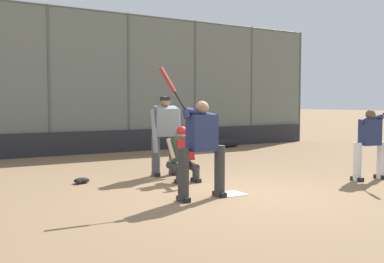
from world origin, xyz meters
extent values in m
plane|color=#846647|center=(0.00, 0.00, 0.00)|extent=(160.00, 160.00, 0.00)
cube|color=white|center=(0.00, 0.00, 0.01)|extent=(0.43, 0.43, 0.01)
cylinder|color=#515651|center=(-8.99, -7.46, 2.26)|extent=(0.08, 0.08, 4.51)
cylinder|color=#515651|center=(-6.42, -7.46, 2.26)|extent=(0.08, 0.08, 4.51)
cylinder|color=#515651|center=(-3.85, -7.46, 2.26)|extent=(0.08, 0.08, 4.51)
cylinder|color=#515651|center=(-1.28, -7.46, 2.26)|extent=(0.08, 0.08, 4.51)
cylinder|color=#515651|center=(1.28, -7.46, 2.26)|extent=(0.08, 0.08, 4.51)
cube|color=slate|center=(0.00, -7.46, 2.26)|extent=(17.98, 0.01, 4.51)
cylinder|color=#515651|center=(0.00, -7.46, 4.48)|extent=(17.98, 0.06, 0.06)
cube|color=#28282D|center=(0.00, -7.36, 0.35)|extent=(17.62, 0.18, 0.70)
cube|color=slate|center=(0.01, -9.76, 0.06)|extent=(12.59, 2.50, 0.12)
cube|color=slate|center=(0.01, -8.93, 0.22)|extent=(12.59, 0.55, 0.44)
cube|color=#B7BABC|center=(0.01, -8.93, 0.48)|extent=(12.59, 0.24, 0.08)
cube|color=slate|center=(0.01, -9.48, 0.38)|extent=(12.59, 0.55, 0.76)
cube|color=#B7BABC|center=(0.01, -9.48, 0.80)|extent=(12.59, 0.24, 0.08)
cube|color=slate|center=(0.01, -10.03, 0.54)|extent=(12.59, 0.55, 1.08)
cube|color=#B7BABC|center=(0.01, -10.03, 1.12)|extent=(12.59, 0.24, 0.08)
cube|color=slate|center=(0.01, -10.58, 0.70)|extent=(12.59, 0.55, 1.40)
cube|color=#B7BABC|center=(0.01, -10.58, 1.44)|extent=(12.59, 0.24, 0.08)
cylinder|color=#333333|center=(0.28, 0.05, 0.44)|extent=(0.18, 0.18, 0.87)
cube|color=black|center=(0.28, 0.05, 0.04)|extent=(0.12, 0.28, 0.08)
cylinder|color=#333333|center=(1.01, 0.08, 0.44)|extent=(0.18, 0.18, 0.87)
cube|color=black|center=(1.01, 0.08, 0.04)|extent=(0.12, 0.28, 0.08)
cube|color=navy|center=(0.65, 0.06, 1.10)|extent=(0.48, 0.29, 0.60)
sphere|color=#936B4C|center=(0.65, 0.06, 1.51)|extent=(0.22, 0.22, 0.22)
cylinder|color=navy|center=(0.65, 0.04, 1.41)|extent=(0.61, 0.13, 0.23)
cylinder|color=navy|center=(0.94, 0.05, 1.41)|extent=(0.13, 0.16, 0.17)
sphere|color=black|center=(0.94, 0.02, 1.48)|extent=(0.04, 0.04, 0.04)
cylinder|color=black|center=(1.00, -0.05, 1.62)|extent=(0.14, 0.19, 0.31)
cylinder|color=maroon|center=(1.13, -0.23, 1.97)|extent=(0.24, 0.29, 0.44)
cylinder|color=#333333|center=(-0.11, -1.34, 0.14)|extent=(0.14, 0.14, 0.29)
cylinder|color=#333333|center=(-0.10, -1.53, 0.31)|extent=(0.18, 0.44, 0.22)
cube|color=black|center=(-0.11, -1.34, 0.04)|extent=(0.11, 0.26, 0.08)
cylinder|color=#333333|center=(0.28, -1.33, 0.14)|extent=(0.14, 0.14, 0.29)
cylinder|color=#333333|center=(0.29, -1.52, 0.31)|extent=(0.18, 0.44, 0.22)
cube|color=black|center=(0.28, -1.33, 0.04)|extent=(0.11, 0.26, 0.08)
cube|color=#2D5138|center=(0.09, -1.56, 0.66)|extent=(0.43, 0.35, 0.52)
cube|color=#B21E1E|center=(0.09, -1.42, 0.66)|extent=(0.38, 0.14, 0.43)
sphere|color=tan|center=(0.09, -1.56, 0.98)|extent=(0.19, 0.19, 0.19)
sphere|color=#B21E1E|center=(0.09, -1.56, 1.02)|extent=(0.22, 0.22, 0.22)
cylinder|color=#2D5138|center=(-0.07, -1.34, 0.82)|extent=(0.26, 0.50, 0.15)
ellipsoid|color=#56331E|center=(0.02, -1.11, 0.78)|extent=(0.30, 0.11, 0.24)
cylinder|color=tan|center=(0.35, -1.56, 0.68)|extent=(0.10, 0.29, 0.42)
cylinder|color=#4C4C51|center=(-0.16, -2.38, 0.44)|extent=(0.18, 0.18, 0.88)
cube|color=black|center=(-0.16, -2.38, 0.04)|extent=(0.15, 0.29, 0.08)
cylinder|color=#4C4C51|center=(0.25, -2.43, 0.44)|extent=(0.18, 0.18, 0.88)
cube|color=black|center=(0.25, -2.43, 0.04)|extent=(0.15, 0.29, 0.08)
cube|color=gray|center=(0.05, -2.35, 1.20)|extent=(0.53, 0.48, 0.68)
sphere|color=#936B4C|center=(0.05, -2.35, 1.62)|extent=(0.22, 0.22, 0.22)
cylinder|color=black|center=(0.05, -2.35, 1.68)|extent=(0.23, 0.23, 0.08)
cylinder|color=gray|center=(-0.21, -2.25, 0.99)|extent=(0.18, 0.25, 0.94)
cylinder|color=gray|center=(0.34, -2.32, 0.99)|extent=(0.13, 0.24, 0.94)
cylinder|color=silver|center=(-3.00, 0.25, 0.39)|extent=(0.16, 0.16, 0.78)
cube|color=black|center=(-3.00, 0.25, 0.04)|extent=(0.14, 0.29, 0.08)
cylinder|color=silver|center=(-3.64, 0.33, 0.39)|extent=(0.16, 0.16, 0.78)
cube|color=black|center=(-3.64, 0.33, 0.04)|extent=(0.14, 0.29, 0.08)
cube|color=navy|center=(-3.32, 0.29, 0.99)|extent=(0.45, 0.29, 0.54)
sphere|color=brown|center=(-3.32, 0.29, 1.36)|extent=(0.20, 0.20, 0.20)
cylinder|color=navy|center=(-3.33, 0.32, 1.26)|extent=(0.56, 0.20, 0.20)
cylinder|color=navy|center=(-3.58, 0.35, 1.26)|extent=(0.11, 0.15, 0.15)
sphere|color=black|center=(-3.59, 0.37, 1.32)|extent=(0.04, 0.04, 0.04)
ellipsoid|color=black|center=(1.91, -2.39, 0.06)|extent=(0.32, 0.20, 0.11)
ellipsoid|color=black|center=(2.00, -2.30, 0.05)|extent=(0.11, 0.09, 0.09)
cylinder|color=black|center=(-4.63, -6.74, 0.16)|extent=(0.88, 0.32, 0.32)
sphere|color=black|center=(-5.08, -6.74, 0.16)|extent=(0.32, 0.32, 0.32)
sphere|color=black|center=(-4.19, -6.74, 0.16)|extent=(0.32, 0.32, 0.32)
camera|label=1|loc=(4.61, 6.27, 1.59)|focal=42.00mm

